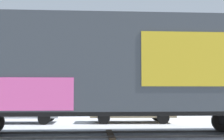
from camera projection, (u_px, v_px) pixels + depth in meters
ground_plane at (100, 136)px, 11.80m from camera, size 260.00×260.00×0.00m
track at (62, 135)px, 11.72m from camera, size 60.01×2.70×0.08m
freight_car at (111, 67)px, 12.02m from camera, size 16.80×3.21×4.68m
flagpole at (141, 51)px, 24.41m from camera, size 1.09×1.27×7.48m
hillside at (91, 80)px, 69.65m from camera, size 158.72×34.96×13.71m
parked_car_silver at (19, 107)px, 16.57m from camera, size 4.44×1.98×1.69m
parked_car_tan at (131, 108)px, 16.94m from camera, size 4.61×2.14×1.57m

